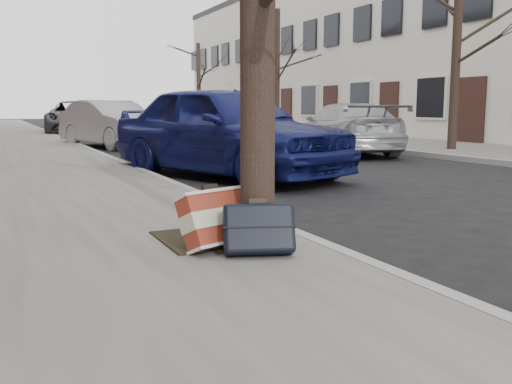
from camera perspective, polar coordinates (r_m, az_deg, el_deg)
name	(u,v)px	position (r m, az deg, el deg)	size (l,w,h in m)	color
ground	(506,260)	(4.91, 23.72, -6.29)	(120.00, 120.00, 0.00)	black
far_sidewalk	(328,138)	(21.43, 7.25, 5.40)	(4.00, 70.00, 0.12)	slate
house_far	(426,49)	(25.53, 16.67, 13.56)	(6.70, 40.00, 7.20)	beige
dirt_patch	(213,238)	(4.72, -4.33, -4.57)	(0.85, 0.85, 0.01)	black
suitcase_red	(218,219)	(4.35, -3.83, -2.71)	(0.59, 0.16, 0.43)	maroon
suitcase_navy	(259,228)	(4.14, 0.28, -3.65)	(0.51, 0.17, 0.37)	black
car_near_front	(227,130)	(9.77, -2.97, 6.20)	(1.90, 4.71, 1.61)	#101550
car_near_mid	(112,124)	(17.43, -14.24, 6.60)	(1.47, 4.23, 1.39)	#93959A
car_near_back	(76,118)	(26.62, -17.59, 7.11)	(2.43, 5.27, 1.47)	#3D3D43
car_far_front	(345,129)	(14.78, 8.92, 6.26)	(1.80, 4.43, 1.29)	#979B9E
car_far_back	(211,120)	(24.28, -4.53, 7.23)	(1.57, 3.91, 1.33)	maroon
tree_far_a	(456,48)	(15.65, 19.41, 13.43)	(0.23, 0.23, 5.09)	black
tree_far_b	(277,72)	(23.78, 2.15, 11.92)	(0.21, 0.21, 4.99)	black
tree_far_c	(199,85)	(32.66, -5.75, 10.60)	(0.23, 0.23, 4.59)	black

